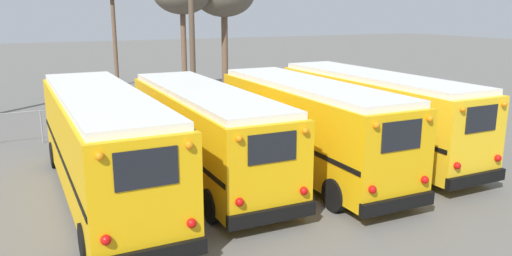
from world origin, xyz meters
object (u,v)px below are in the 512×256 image
at_px(school_bus_3, 373,111).
at_px(utility_pole, 192,31).
at_px(school_bus_2, 307,124).
at_px(school_bus_0, 103,142).
at_px(school_bus_1, 204,130).

relative_size(school_bus_3, utility_pole, 1.18).
bearing_deg(school_bus_2, school_bus_3, 11.84).
distance_m(school_bus_0, school_bus_1, 3.42).
height_order(school_bus_0, school_bus_3, school_bus_0).
xyz_separation_m(school_bus_0, school_bus_3, (10.09, 0.23, -0.00)).
relative_size(school_bus_0, school_bus_2, 1.11).
height_order(school_bus_3, utility_pole, utility_pole).
distance_m(school_bus_1, school_bus_2, 3.53).
bearing_deg(utility_pole, school_bus_1, -106.77).
distance_m(school_bus_2, utility_pole, 13.52).
relative_size(school_bus_2, school_bus_3, 0.96).
height_order(school_bus_0, school_bus_2, school_bus_0).
relative_size(school_bus_1, school_bus_2, 1.06).
bearing_deg(utility_pole, school_bus_3, -76.33).
height_order(school_bus_0, school_bus_1, school_bus_0).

